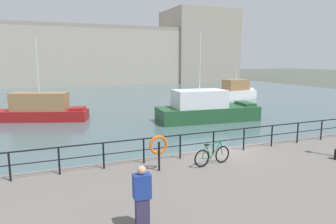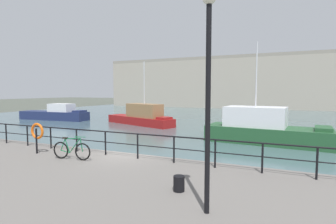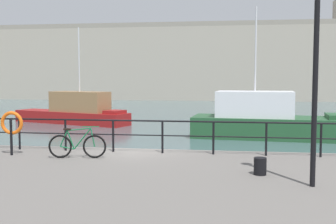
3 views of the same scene
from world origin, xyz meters
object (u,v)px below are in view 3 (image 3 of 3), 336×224
life_ring_stand (12,124)px  harbor_building (255,60)px  moored_blue_motorboat (265,119)px  parked_bicycle (77,146)px  moored_cabin_cruiser (75,111)px  quay_lamp_post (316,44)px  mooring_bollard (260,166)px

life_ring_stand → harbor_building: bearing=79.2°
harbor_building → moored_blue_motorboat: harbor_building is taller
parked_bicycle → life_ring_stand: 2.33m
moored_cabin_cruiser → quay_lamp_post: (13.34, -20.53, 3.22)m
moored_blue_motorboat → quay_lamp_post: 15.22m
harbor_building → moored_cabin_cruiser: harbor_building is taller
mooring_bollard → quay_lamp_post: quay_lamp_post is taller
moored_blue_motorboat → parked_bicycle: bearing=-112.9°
life_ring_stand → quay_lamp_post: quay_lamp_post is taller
harbor_building → moored_cabin_cruiser: (-15.45, -38.78, -5.26)m
life_ring_stand → parked_bicycle: bearing=-6.0°
harbor_building → mooring_bollard: (-3.20, -58.31, -5.00)m
moored_blue_motorboat → mooring_bollard: (-1.25, -13.90, 0.14)m
life_ring_stand → moored_blue_motorboat: bearing=54.0°
quay_lamp_post → mooring_bollard: bearing=137.4°
moored_cabin_cruiser → mooring_bollard: 23.06m
harbor_building → life_ring_stand: (-10.81, -56.61, -4.24)m
moored_cabin_cruiser → quay_lamp_post: moored_cabin_cruiser is taller
parked_bicycle → mooring_bollard: parked_bicycle is taller
moored_cabin_cruiser → mooring_bollard: size_ratio=22.18×
moored_cabin_cruiser → parked_bicycle: bearing=-49.0°
life_ring_stand → quay_lamp_post: (8.70, -2.71, 2.21)m
harbor_building → moored_blue_motorboat: (-1.95, -44.41, -5.14)m
mooring_bollard → moored_blue_motorboat: bearing=84.9°
parked_bicycle → quay_lamp_post: (6.46, -2.47, 2.80)m
parked_bicycle → life_ring_stand: (-2.24, 0.24, 0.59)m
parked_bicycle → mooring_bollard: bearing=-23.1°
moored_blue_motorboat → life_ring_stand: bearing=-120.9°
harbor_building → parked_bicycle: 57.69m
parked_bicycle → mooring_bollard: (5.37, -1.47, -0.17)m
harbor_building → parked_bicycle: (-8.56, -56.84, -4.83)m
harbor_building → quay_lamp_post: harbor_building is taller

